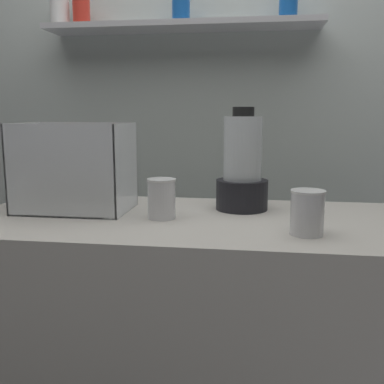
# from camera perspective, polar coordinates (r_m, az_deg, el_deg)

# --- Properties ---
(counter) EXTENTS (1.40, 0.64, 0.90)m
(counter) POSITION_cam_1_polar(r_m,az_deg,el_deg) (1.57, 0.00, -19.38)
(counter) COLOR beige
(counter) RESTS_ON ground_plane
(back_wall_unit) EXTENTS (2.60, 0.24, 2.50)m
(back_wall_unit) POSITION_cam_1_polar(r_m,az_deg,el_deg) (2.13, 2.89, 11.08)
(back_wall_unit) COLOR silver
(back_wall_unit) RESTS_ON ground_plane
(carrot_display_bin) EXTENTS (0.36, 0.24, 0.29)m
(carrot_display_bin) POSITION_cam_1_polar(r_m,az_deg,el_deg) (1.55, -14.56, 1.05)
(carrot_display_bin) COLOR white
(carrot_display_bin) RESTS_ON counter
(blender_pitcher) EXTENTS (0.17, 0.17, 0.34)m
(blender_pitcher) POSITION_cam_1_polar(r_m,az_deg,el_deg) (1.51, 6.36, 2.88)
(blender_pitcher) COLOR black
(blender_pitcher) RESTS_ON counter
(juice_cup_orange_left) EXTENTS (0.09, 0.09, 0.12)m
(juice_cup_orange_left) POSITION_cam_1_polar(r_m,az_deg,el_deg) (1.39, -3.86, -1.15)
(juice_cup_orange_left) COLOR white
(juice_cup_orange_left) RESTS_ON counter
(juice_cup_beet_middle) EXTENTS (0.09, 0.09, 0.12)m
(juice_cup_beet_middle) POSITION_cam_1_polar(r_m,az_deg,el_deg) (1.24, 14.32, -2.84)
(juice_cup_beet_middle) COLOR white
(juice_cup_beet_middle) RESTS_ON counter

